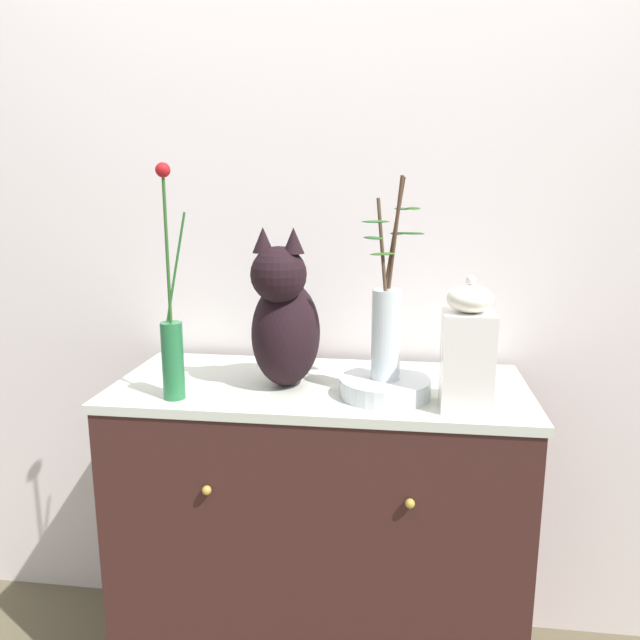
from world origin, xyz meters
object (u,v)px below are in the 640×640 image
object	(u,v)px
sideboard	(320,535)
cat_sitting	(285,320)
jar_lidded_porcelain	(467,350)
vase_glass_clear	(387,323)
vase_slim_green	(172,344)
bowl_porcelain	(385,387)

from	to	relation	value
sideboard	cat_sitting	bearing A→B (deg)	-160.94
jar_lidded_porcelain	sideboard	bearing A→B (deg)	159.07
cat_sitting	sideboard	bearing A→B (deg)	19.06
vase_glass_clear	jar_lidded_porcelain	xyz separation A→B (m)	(0.20, -0.07, -0.05)
vase_slim_green	vase_glass_clear	world-z (taller)	vase_slim_green
cat_sitting	jar_lidded_porcelain	bearing A→B (deg)	-13.54
sideboard	cat_sitting	xyz separation A→B (m)	(-0.09, -0.03, 0.65)
vase_slim_green	vase_glass_clear	distance (m)	0.55
vase_slim_green	bowl_porcelain	bearing A→B (deg)	9.53
cat_sitting	jar_lidded_porcelain	xyz separation A→B (m)	(0.47, -0.11, -0.03)
vase_slim_green	bowl_porcelain	world-z (taller)	vase_slim_green
jar_lidded_porcelain	cat_sitting	bearing A→B (deg)	166.46
bowl_porcelain	jar_lidded_porcelain	bearing A→B (deg)	-18.23
cat_sitting	jar_lidded_porcelain	distance (m)	0.48
cat_sitting	bowl_porcelain	bearing A→B (deg)	-10.02
vase_slim_green	cat_sitting	bearing A→B (deg)	27.63
sideboard	cat_sitting	size ratio (longest dim) A/B	2.62
sideboard	vase_glass_clear	bearing A→B (deg)	-23.29
sideboard	vase_slim_green	distance (m)	0.73
cat_sitting	jar_lidded_porcelain	size ratio (longest dim) A/B	1.31
sideboard	bowl_porcelain	bearing A→B (deg)	-23.77
vase_glass_clear	jar_lidded_porcelain	distance (m)	0.21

